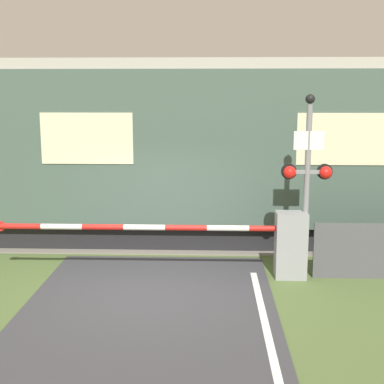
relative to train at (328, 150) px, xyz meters
The scene contains 5 objects.
ground_plane 5.85m from the train, 135.53° to the right, with size 80.00×80.00×0.00m, color #4C6033.
track_bed 4.44m from the train, behind, with size 36.00×3.20×0.13m.
train is the anchor object (origin of this frame).
crossing_barrier 3.75m from the train, 120.73° to the right, with size 6.12×0.44×1.31m.
signal_post 3.06m from the train, 109.01° to the right, with size 0.98×0.26×3.55m.
Camera 1 is at (1.03, -9.27, 3.58)m, focal length 50.00 mm.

